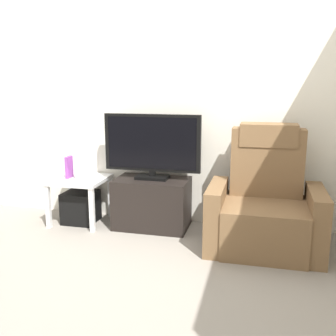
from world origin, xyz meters
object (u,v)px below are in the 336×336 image
(tv_stand, at_px, (152,203))
(book_upright, at_px, (69,167))
(television, at_px, (152,145))
(side_table, at_px, (80,185))
(game_console, at_px, (82,166))
(subwoofer_box, at_px, (81,207))
(recliner_armchair, at_px, (265,206))

(tv_stand, xyz_separation_m, book_upright, (-0.87, -0.05, 0.34))
(television, distance_m, book_upright, 0.91)
(side_table, distance_m, game_console, 0.21)
(side_table, distance_m, subwoofer_box, 0.24)
(book_upright, bearing_deg, tv_stand, 3.55)
(side_table, relative_size, subwoofer_box, 1.66)
(book_upright, bearing_deg, television, 4.80)
(television, height_order, side_table, television)
(television, relative_size, subwoofer_box, 2.97)
(tv_stand, height_order, side_table, tv_stand)
(tv_stand, distance_m, television, 0.59)
(subwoofer_box, bearing_deg, television, 3.94)
(tv_stand, height_order, recliner_armchair, recliner_armchair)
(recliner_armchair, bearing_deg, side_table, -176.13)
(book_upright, relative_size, game_console, 0.88)
(side_table, height_order, game_console, game_console)
(recliner_armchair, xyz_separation_m, side_table, (-1.87, 0.19, 0.03))
(book_upright, bearing_deg, game_console, 12.53)
(television, xyz_separation_m, side_table, (-0.77, -0.05, -0.44))
(side_table, xyz_separation_m, subwoofer_box, (-0.00, 0.00, -0.24))
(tv_stand, height_order, book_upright, book_upright)
(recliner_armchair, xyz_separation_m, book_upright, (-1.97, 0.17, 0.22))
(side_table, bearing_deg, game_console, 15.95)
(television, bearing_deg, side_table, -176.06)
(recliner_armchair, bearing_deg, book_upright, -175.27)
(side_table, distance_m, book_upright, 0.21)
(book_upright, bearing_deg, recliner_armchair, -4.86)
(book_upright, bearing_deg, side_table, 11.31)
(tv_stand, bearing_deg, television, 90.00)
(television, distance_m, recliner_armchair, 1.22)
(television, relative_size, book_upright, 4.31)
(tv_stand, height_order, television, television)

